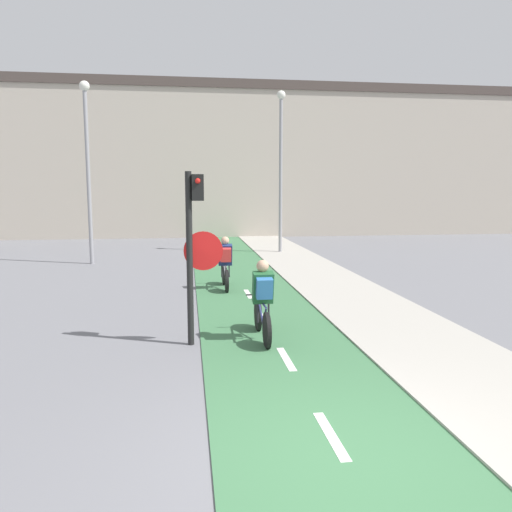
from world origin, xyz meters
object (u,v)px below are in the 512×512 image
at_px(traffic_light_pole, 194,239).
at_px(street_lamp_far, 87,153).
at_px(cyclist_far, 225,264).
at_px(cyclist_near, 263,302).
at_px(street_lamp_sidewalk, 281,155).

distance_m(traffic_light_pole, street_lamp_far, 10.96).
height_order(traffic_light_pole, cyclist_far, traffic_light_pole).
height_order(street_lamp_far, cyclist_near, street_lamp_far).
distance_m(street_lamp_sidewalk, cyclist_far, 8.80).
distance_m(street_lamp_far, cyclist_far, 7.69).
bearing_deg(street_lamp_sidewalk, cyclist_near, -101.99).
xyz_separation_m(traffic_light_pole, street_lamp_sidewalk, (3.80, 12.36, 2.26)).
distance_m(traffic_light_pole, cyclist_far, 5.01).
bearing_deg(street_lamp_sidewalk, traffic_light_pole, -107.08).
bearing_deg(street_lamp_far, cyclist_near, -64.50).
bearing_deg(street_lamp_far, cyclist_far, -50.07).
xyz_separation_m(traffic_light_pole, street_lamp_far, (-3.59, 10.14, 2.11)).
distance_m(street_lamp_sidewalk, cyclist_near, 12.98).
relative_size(cyclist_near, cyclist_far, 1.03).
xyz_separation_m(street_lamp_far, cyclist_near, (4.79, -10.03, -3.26)).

